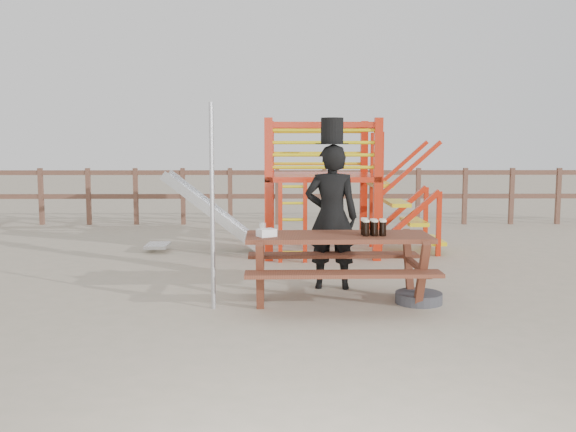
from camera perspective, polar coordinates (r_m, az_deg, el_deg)
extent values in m
plane|color=tan|center=(6.81, 2.95, -8.30)|extent=(60.00, 60.00, 0.00)
cube|color=brown|center=(13.59, 1.15, 3.88)|extent=(15.00, 0.06, 0.10)
cube|color=brown|center=(13.62, 1.14, 1.77)|extent=(15.00, 0.06, 0.10)
cube|color=brown|center=(14.53, -21.09, 1.63)|extent=(0.09, 0.09, 1.20)
cube|color=brown|center=(14.21, -17.31, 1.67)|extent=(0.09, 0.09, 1.20)
cube|color=brown|center=(13.96, -13.38, 1.71)|extent=(0.09, 0.09, 1.20)
cube|color=brown|center=(13.77, -9.31, 1.73)|extent=(0.09, 0.09, 1.20)
cube|color=brown|center=(13.66, -5.16, 1.75)|extent=(0.09, 0.09, 1.20)
cube|color=brown|center=(13.62, -0.96, 1.76)|extent=(0.09, 0.09, 1.20)
cube|color=brown|center=(13.65, 3.24, 1.77)|extent=(0.09, 0.09, 1.20)
cube|color=brown|center=(13.75, 7.41, 1.76)|extent=(0.09, 0.09, 1.20)
cube|color=brown|center=(13.92, 11.49, 1.74)|extent=(0.09, 0.09, 1.20)
cube|color=brown|center=(14.17, 15.45, 1.72)|extent=(0.09, 0.09, 1.20)
cube|color=brown|center=(14.48, 19.25, 1.68)|extent=(0.09, 0.09, 1.20)
cube|color=brown|center=(14.85, 22.89, 1.65)|extent=(0.09, 0.09, 1.20)
cube|color=red|center=(9.39, -1.73, 2.33)|extent=(0.12, 0.12, 2.10)
cube|color=red|center=(9.50, 7.97, 2.31)|extent=(0.12, 0.12, 2.10)
cube|color=red|center=(10.99, -1.57, 2.95)|extent=(0.12, 0.12, 2.10)
cube|color=red|center=(11.08, 6.74, 2.94)|extent=(0.12, 0.12, 2.10)
cube|color=red|center=(10.20, 2.86, 3.51)|extent=(1.72, 1.72, 0.08)
cube|color=red|center=(9.39, 3.19, 8.12)|extent=(1.60, 0.08, 0.08)
cube|color=red|center=(10.99, 2.63, 7.90)|extent=(1.60, 0.08, 0.08)
cube|color=red|center=(10.17, -1.66, 8.01)|extent=(0.08, 1.60, 0.08)
cube|color=red|center=(10.27, 7.39, 7.95)|extent=(0.08, 1.60, 0.08)
cylinder|color=yellow|center=(9.39, 3.16, 4.34)|extent=(1.50, 0.05, 0.05)
cylinder|color=yellow|center=(10.99, 2.61, 4.67)|extent=(1.50, 0.05, 0.05)
cylinder|color=yellow|center=(9.39, 3.17, 5.43)|extent=(1.50, 0.05, 0.05)
cylinder|color=yellow|center=(10.99, 2.62, 5.61)|extent=(1.50, 0.05, 0.05)
cylinder|color=yellow|center=(9.39, 3.18, 6.53)|extent=(1.50, 0.05, 0.05)
cylinder|color=yellow|center=(10.98, 2.62, 6.55)|extent=(1.50, 0.05, 0.05)
cylinder|color=yellow|center=(9.39, 3.18, 7.63)|extent=(1.50, 0.05, 0.05)
cylinder|color=yellow|center=(10.99, 2.63, 7.49)|extent=(1.50, 0.05, 0.05)
cube|color=red|center=(9.29, -0.69, -0.51)|extent=(0.06, 0.06, 1.20)
cube|color=red|center=(9.30, 1.53, -0.51)|extent=(0.06, 0.06, 1.20)
cylinder|color=yellow|center=(9.36, 0.42, -3.24)|extent=(0.36, 0.04, 0.04)
cylinder|color=yellow|center=(9.32, 0.42, -1.79)|extent=(0.36, 0.04, 0.04)
cylinder|color=yellow|center=(9.29, 0.42, -0.32)|extent=(0.36, 0.04, 0.04)
cylinder|color=yellow|center=(9.26, 0.42, 1.15)|extent=(0.36, 0.04, 0.04)
cylinder|color=yellow|center=(9.24, 0.43, 2.63)|extent=(0.36, 0.04, 0.04)
cube|color=yellow|center=(10.31, 8.14, 2.81)|extent=(0.30, 0.90, 0.06)
cube|color=yellow|center=(10.38, 9.64, 1.15)|extent=(0.30, 0.90, 0.06)
cube|color=yellow|center=(10.46, 11.12, -0.49)|extent=(0.30, 0.90, 0.06)
cube|color=yellow|center=(10.57, 12.57, -2.10)|extent=(0.30, 0.90, 0.06)
cube|color=red|center=(9.98, 10.76, -0.13)|extent=(0.95, 0.08, 0.86)
cube|color=red|center=(10.86, 9.83, 0.43)|extent=(0.95, 0.08, 0.86)
cube|color=silver|center=(10.29, -6.65, 0.25)|extent=(1.53, 0.55, 1.21)
cube|color=silver|center=(10.02, -6.82, 0.31)|extent=(1.58, 0.04, 1.28)
cube|color=silver|center=(10.55, -6.50, 0.63)|extent=(1.58, 0.04, 1.28)
cube|color=silver|center=(10.49, -11.51, -2.58)|extent=(0.35, 0.55, 0.05)
cube|color=brown|center=(6.90, 4.48, -1.86)|extent=(1.98, 0.77, 0.05)
cube|color=brown|center=(6.42, 4.96, -5.17)|extent=(1.97, 0.31, 0.04)
cube|color=brown|center=(7.48, 4.02, -3.48)|extent=(1.97, 0.31, 0.04)
cube|color=brown|center=(6.93, -2.47, -5.03)|extent=(0.10, 1.18, 0.71)
cube|color=brown|center=(7.10, 11.20, -4.86)|extent=(0.10, 1.18, 0.71)
imported|color=black|center=(7.64, 3.88, -0.09)|extent=(0.66, 0.46, 1.72)
cube|color=#0B7C17|center=(7.76, 3.90, 1.55)|extent=(0.07, 0.02, 0.40)
cylinder|color=black|center=(7.59, 3.94, 6.43)|extent=(0.39, 0.39, 0.01)
cylinder|color=black|center=(7.59, 3.94, 7.60)|extent=(0.26, 0.26, 0.30)
cube|color=white|center=(7.72, 3.95, 8.36)|extent=(0.14, 0.01, 0.03)
cylinder|color=#B2B2B7|center=(6.69, -6.74, 0.78)|extent=(0.05, 0.05, 2.15)
cylinder|color=#343439|center=(7.19, 11.54, -7.14)|extent=(0.51, 0.51, 0.12)
cylinder|color=#343439|center=(7.17, 11.56, -6.30)|extent=(0.06, 0.06, 0.10)
cube|color=white|center=(6.73, -1.93, -1.49)|extent=(0.23, 0.21, 0.08)
cylinder|color=black|center=(6.80, 6.95, -1.16)|extent=(0.07, 0.07, 0.15)
cylinder|color=beige|center=(6.79, 6.96, -0.44)|extent=(0.07, 0.07, 0.02)
cylinder|color=black|center=(6.82, 7.71, -1.15)|extent=(0.07, 0.07, 0.15)
cylinder|color=beige|center=(6.81, 7.72, -0.43)|extent=(0.07, 0.07, 0.02)
cylinder|color=black|center=(6.83, 8.44, -1.15)|extent=(0.07, 0.07, 0.15)
cylinder|color=beige|center=(6.82, 8.45, -0.43)|extent=(0.07, 0.07, 0.02)
cylinder|color=black|center=(6.90, 6.78, -1.05)|extent=(0.07, 0.07, 0.15)
cylinder|color=beige|center=(6.89, 6.79, -0.34)|extent=(0.07, 0.07, 0.02)
cylinder|color=black|center=(6.90, 7.59, -1.05)|extent=(0.07, 0.07, 0.15)
cylinder|color=beige|center=(6.89, 7.60, -0.35)|extent=(0.07, 0.07, 0.02)
cylinder|color=black|center=(6.93, 8.39, -1.04)|extent=(0.07, 0.07, 0.15)
cylinder|color=beige|center=(6.92, 8.40, -0.34)|extent=(0.07, 0.07, 0.02)
cylinder|color=black|center=(6.98, 6.78, -0.96)|extent=(0.07, 0.07, 0.15)
cylinder|color=beige|center=(6.97, 6.79, -0.26)|extent=(0.07, 0.07, 0.02)
cylinder|color=silver|center=(6.70, -2.27, -1.24)|extent=(0.07, 0.07, 0.15)
cylinder|color=beige|center=(6.71, -2.27, -1.79)|extent=(0.06, 0.06, 0.02)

